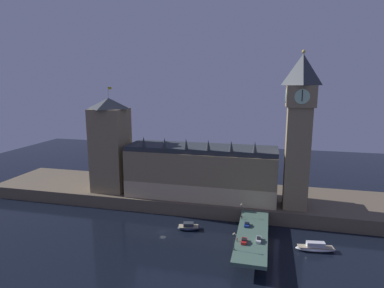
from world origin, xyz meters
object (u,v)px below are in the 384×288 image
at_px(clock_tower, 299,128).
at_px(street_lamp_near, 234,239).
at_px(victoria_tower, 111,145).
at_px(car_northbound_lead, 247,224).
at_px(boat_upstream, 188,227).
at_px(boat_downstream, 315,248).
at_px(pedestrian_near_rail, 237,239).
at_px(car_northbound_trail, 244,241).
at_px(car_southbound_lead, 259,239).
at_px(pedestrian_far_rail, 242,217).
at_px(street_lamp_far, 242,209).

xyz_separation_m(clock_tower, street_lamp_near, (-23.47, -46.58, -34.42)).
bearing_deg(victoria_tower, car_northbound_lead, -20.92).
distance_m(clock_tower, boat_upstream, 67.52).
distance_m(car_northbound_lead, boat_downstream, 27.76).
distance_m(clock_tower, street_lamp_near, 62.49).
height_order(clock_tower, pedestrian_near_rail, clock_tower).
height_order(car_northbound_trail, boat_downstream, car_northbound_trail).
bearing_deg(street_lamp_near, clock_tower, 63.26).
distance_m(car_southbound_lead, pedestrian_far_rail, 20.23).
xyz_separation_m(pedestrian_far_rail, street_lamp_near, (-0.40, -27.23, 3.25)).
xyz_separation_m(clock_tower, boat_upstream, (-46.57, -21.75, -43.78)).
relative_size(pedestrian_far_rail, boat_downstream, 0.11).
xyz_separation_m(clock_tower, victoria_tower, (-96.63, 3.39, -12.92)).
bearing_deg(victoria_tower, clock_tower, -2.01).
relative_size(car_southbound_lead, street_lamp_far, 0.76).
height_order(clock_tower, car_northbound_trail, clock_tower).
bearing_deg(pedestrian_near_rail, boat_downstream, 21.45).
bearing_deg(boat_downstream, car_northbound_trail, -155.93).
xyz_separation_m(victoria_tower, street_lamp_far, (73.16, -20.52, -21.71)).
bearing_deg(car_southbound_lead, clock_tower, 68.25).
height_order(pedestrian_far_rail, boat_upstream, pedestrian_far_rail).
distance_m(car_southbound_lead, street_lamp_far, 22.66).
relative_size(car_northbound_trail, boat_upstream, 0.41).
height_order(street_lamp_near, boat_downstream, street_lamp_near).
xyz_separation_m(car_southbound_lead, street_lamp_far, (-8.32, 20.83, 3.23)).
bearing_deg(car_northbound_trail, street_lamp_far, 97.48).
bearing_deg(car_northbound_lead, car_northbound_trail, -90.00).
xyz_separation_m(pedestrian_far_rail, boat_upstream, (-23.50, -2.40, -6.11)).
height_order(car_northbound_trail, pedestrian_near_rail, pedestrian_near_rail).
xyz_separation_m(victoria_tower, pedestrian_far_rail, (73.56, -22.74, -24.75)).
xyz_separation_m(victoria_tower, street_lamp_near, (73.16, -49.96, -21.49)).
bearing_deg(boat_upstream, victoria_tower, 153.34).
height_order(pedestrian_near_rail, pedestrian_far_rail, pedestrian_far_rail).
distance_m(car_northbound_lead, pedestrian_near_rail, 14.40).
bearing_deg(street_lamp_far, victoria_tower, 164.33).
height_order(pedestrian_far_rail, boat_downstream, pedestrian_far_rail).
xyz_separation_m(street_lamp_near, boat_upstream, (-23.10, 24.82, -9.37)).
height_order(boat_upstream, boat_downstream, boat_downstream).
distance_m(car_southbound_lead, pedestrian_near_rail, 8.16).
distance_m(street_lamp_near, street_lamp_far, 29.44).
bearing_deg(victoria_tower, street_lamp_far, -15.67).
bearing_deg(clock_tower, pedestrian_far_rail, -140.01).
bearing_deg(car_northbound_lead, pedestrian_far_rail, 112.45).
relative_size(clock_tower, boat_downstream, 4.59).
height_order(street_lamp_far, boat_downstream, street_lamp_far).
height_order(victoria_tower, street_lamp_near, victoria_tower).
bearing_deg(victoria_tower, street_lamp_near, -34.33).
bearing_deg(boat_downstream, pedestrian_far_rail, 163.34).
bearing_deg(pedestrian_near_rail, car_northbound_lead, 79.43).
height_order(victoria_tower, boat_upstream, victoria_tower).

